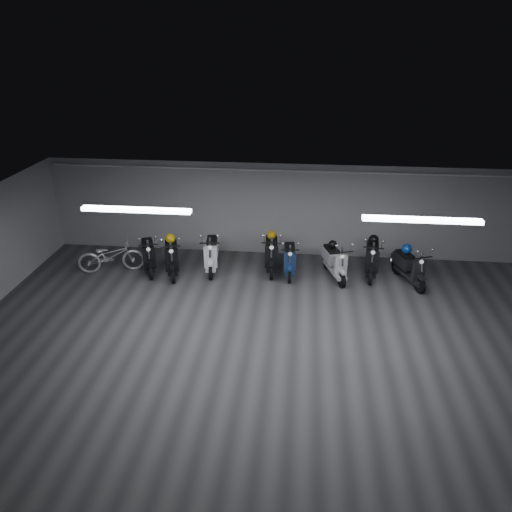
# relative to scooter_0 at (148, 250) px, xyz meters

# --- Properties ---
(floor) EXTENTS (14.00, 10.00, 0.01)m
(floor) POSITION_rel_scooter_0_xyz_m (3.71, -3.47, -0.64)
(floor) COLOR #373739
(floor) RESTS_ON ground
(ceiling) EXTENTS (14.00, 10.00, 0.01)m
(ceiling) POSITION_rel_scooter_0_xyz_m (3.71, -3.47, 2.17)
(ceiling) COLOR gray
(ceiling) RESTS_ON ground
(back_wall) EXTENTS (14.00, 0.01, 2.80)m
(back_wall) POSITION_rel_scooter_0_xyz_m (3.71, 1.53, 0.77)
(back_wall) COLOR #98989A
(back_wall) RESTS_ON ground
(fluor_strip_left) EXTENTS (2.40, 0.18, 0.08)m
(fluor_strip_left) POSITION_rel_scooter_0_xyz_m (0.71, -2.47, 2.11)
(fluor_strip_left) COLOR white
(fluor_strip_left) RESTS_ON ceiling
(fluor_strip_right) EXTENTS (2.40, 0.18, 0.08)m
(fluor_strip_right) POSITION_rel_scooter_0_xyz_m (6.71, -2.47, 2.11)
(fluor_strip_right) COLOR white
(fluor_strip_right) RESTS_ON ceiling
(conduit) EXTENTS (13.60, 0.05, 0.05)m
(conduit) POSITION_rel_scooter_0_xyz_m (3.71, 1.45, 1.99)
(conduit) COLOR white
(conduit) RESTS_ON back_wall
(scooter_0) EXTENTS (1.13, 1.79, 1.26)m
(scooter_0) POSITION_rel_scooter_0_xyz_m (0.00, 0.00, 0.00)
(scooter_0) COLOR black
(scooter_0) RESTS_ON floor
(scooter_1) EXTENTS (1.06, 1.87, 1.32)m
(scooter_1) POSITION_rel_scooter_0_xyz_m (0.70, -0.11, 0.03)
(scooter_1) COLOR black
(scooter_1) RESTS_ON floor
(scooter_2) EXTENTS (0.80, 1.84, 1.33)m
(scooter_2) POSITION_rel_scooter_0_xyz_m (1.77, 0.23, 0.03)
(scooter_2) COLOR white
(scooter_2) RESTS_ON floor
(scooter_3) EXTENTS (0.73, 1.84, 1.34)m
(scooter_3) POSITION_rel_scooter_0_xyz_m (3.45, 0.40, 0.04)
(scooter_3) COLOR black
(scooter_3) RESTS_ON floor
(scooter_4) EXTENTS (0.61, 1.64, 1.20)m
(scooter_4) POSITION_rel_scooter_0_xyz_m (3.97, 0.18, -0.03)
(scooter_4) COLOR navy
(scooter_4) RESTS_ON floor
(scooter_6) EXTENTS (1.06, 1.79, 1.27)m
(scooter_6) POSITION_rel_scooter_0_xyz_m (5.21, 0.07, 0.00)
(scooter_6) COLOR silver
(scooter_6) RESTS_ON floor
(scooter_8) EXTENTS (0.81, 1.83, 1.32)m
(scooter_8) POSITION_rel_scooter_0_xyz_m (6.25, 0.37, 0.03)
(scooter_8) COLOR black
(scooter_8) RESTS_ON floor
(scooter_9) EXTENTS (1.14, 1.76, 1.25)m
(scooter_9) POSITION_rel_scooter_0_xyz_m (7.19, -0.04, -0.01)
(scooter_9) COLOR black
(scooter_9) RESTS_ON floor
(bicycle) EXTENTS (1.91, 1.11, 1.17)m
(bicycle) POSITION_rel_scooter_0_xyz_m (-1.04, -0.16, -0.05)
(bicycle) COLOR silver
(bicycle) RESTS_ON floor
(helmet_0) EXTENTS (0.26, 0.26, 0.26)m
(helmet_0) POSITION_rel_scooter_0_xyz_m (3.43, 0.65, 0.33)
(helmet_0) COLOR #CB920B
(helmet_0) RESTS_ON scooter_3
(helmet_1) EXTENTS (0.28, 0.28, 0.28)m
(helmet_1) POSITION_rel_scooter_0_xyz_m (6.28, 0.61, 0.33)
(helmet_1) COLOR black
(helmet_1) RESTS_ON scooter_8
(helmet_2) EXTENTS (0.28, 0.28, 0.28)m
(helmet_2) POSITION_rel_scooter_0_xyz_m (0.63, 0.13, 0.33)
(helmet_2) COLOR gold
(helmet_2) RESTS_ON scooter_1
(helmet_3) EXTENTS (0.24, 0.24, 0.24)m
(helmet_3) POSITION_rel_scooter_0_xyz_m (5.14, 0.29, 0.27)
(helmet_3) COLOR black
(helmet_3) RESTS_ON scooter_6
(helmet_4) EXTENTS (0.28, 0.28, 0.28)m
(helmet_4) POSITION_rel_scooter_0_xyz_m (7.10, 0.17, 0.28)
(helmet_4) COLOR navy
(helmet_4) RESTS_ON scooter_9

